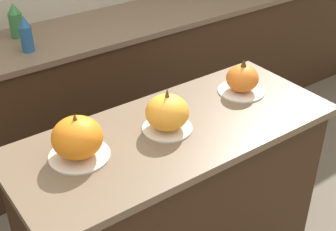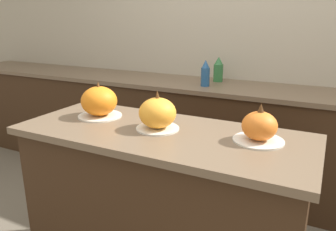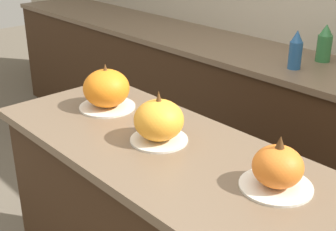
# 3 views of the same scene
# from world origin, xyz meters

# --- Properties ---
(back_counter) EXTENTS (6.00, 0.60, 0.90)m
(back_counter) POSITION_xyz_m (0.00, 1.22, 0.45)
(back_counter) COLOR #382314
(back_counter) RESTS_ON ground_plane
(pumpkin_cake_left) EXTENTS (0.24, 0.24, 0.19)m
(pumpkin_cake_left) POSITION_xyz_m (-0.41, 0.06, 0.98)
(pumpkin_cake_left) COLOR silver
(pumpkin_cake_left) RESTS_ON kitchen_island
(pumpkin_cake_center) EXTENTS (0.21, 0.21, 0.19)m
(pumpkin_cake_center) POSITION_xyz_m (-0.03, 0.02, 0.98)
(pumpkin_cake_center) COLOR silver
(pumpkin_cake_center) RESTS_ON kitchen_island
(pumpkin_cake_right) EXTENTS (0.22, 0.22, 0.17)m
(pumpkin_cake_right) POSITION_xyz_m (0.44, 0.07, 0.97)
(pumpkin_cake_right) COLOR silver
(pumpkin_cake_right) RESTS_ON kitchen_island
(bottle_tall) EXTENTS (0.07, 0.07, 0.21)m
(bottle_tall) POSITION_xyz_m (-0.20, 1.12, 1.00)
(bottle_tall) COLOR #235184
(bottle_tall) RESTS_ON back_counter
(bottle_short) EXTENTS (0.08, 0.08, 0.21)m
(bottle_short) POSITION_xyz_m (-0.17, 1.36, 1.00)
(bottle_short) COLOR #2D6B38
(bottle_short) RESTS_ON back_counter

